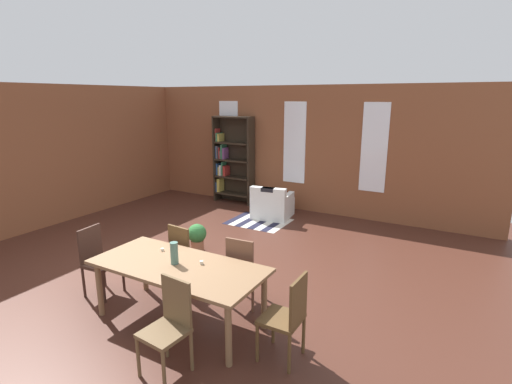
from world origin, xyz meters
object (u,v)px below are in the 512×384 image
object	(u,v)px
bookshelf_tall	(231,160)
armchair_white	(272,205)
dining_chair_far_left	(185,254)
potted_plant_by_shelf	(197,236)
dining_chair_far_right	(244,269)
dining_chair_head_right	(288,315)
vase_on_table	(174,253)
dining_chair_head_left	(98,259)
dining_chair_near_right	(169,324)
dining_table	(178,270)

from	to	relation	value
bookshelf_tall	armchair_white	world-z (taller)	bookshelf_tall
dining_chair_far_left	potted_plant_by_shelf	world-z (taller)	dining_chair_far_left
potted_plant_by_shelf	bookshelf_tall	bearing A→B (deg)	112.49
dining_chair_far_right	dining_chair_head_right	distance (m)	1.18
vase_on_table	dining_chair_head_right	size ratio (longest dim) A/B	0.28
vase_on_table	dining_chair_head_left	world-z (taller)	vase_on_table
dining_chair_near_right	armchair_white	xyz separation A→B (m)	(-1.40, 4.94, -0.23)
dining_table	dining_chair_far_left	size ratio (longest dim) A/B	2.22
vase_on_table	dining_chair_near_right	world-z (taller)	vase_on_table
dining_chair_head_right	potted_plant_by_shelf	distance (m)	3.19
dining_chair_head_left	bookshelf_tall	xyz separation A→B (m)	(-1.03, 4.94, 0.58)
dining_table	potted_plant_by_shelf	distance (m)	2.22
dining_chair_far_right	dining_chair_head_left	xyz separation A→B (m)	(-1.91, -0.71, 0.00)
dining_chair_far_left	potted_plant_by_shelf	bearing A→B (deg)	121.30
dining_table	dining_chair_near_right	bearing A→B (deg)	-55.65
dining_chair_far_right	bookshelf_tall	world-z (taller)	bookshelf_tall
armchair_white	dining_chair_head_left	bearing A→B (deg)	-96.86
dining_table	bookshelf_tall	xyz separation A→B (m)	(-2.45, 4.94, 0.43)
dining_chair_head_left	dining_chair_head_right	xyz separation A→B (m)	(2.85, 0.01, 0.00)
dining_chair_head_right	potted_plant_by_shelf	xyz separation A→B (m)	(-2.60, 1.84, -0.23)
dining_table	dining_chair_head_right	distance (m)	1.44
dining_chair_head_right	vase_on_table	bearing A→B (deg)	180.00
dining_chair_near_right	potted_plant_by_shelf	bearing A→B (deg)	123.02
dining_chair_head_right	dining_chair_head_left	bearing A→B (deg)	-179.87
dining_chair_far_right	dining_chair_far_left	bearing A→B (deg)	179.99
dining_chair_near_right	dining_chair_head_left	bearing A→B (deg)	159.94
dining_chair_far_left	dining_chair_head_left	world-z (taller)	same
dining_chair_far_left	armchair_white	world-z (taller)	dining_chair_far_left
dining_chair_far_left	potted_plant_by_shelf	distance (m)	1.35
dining_table	dining_chair_head_left	world-z (taller)	dining_chair_head_left
dining_chair_far_left	dining_chair_near_right	xyz separation A→B (m)	(0.96, -1.41, 0.00)
dining_chair_far_right	armchair_white	distance (m)	3.81
dining_table	bookshelf_tall	bearing A→B (deg)	116.43
dining_table	armchair_white	size ratio (longest dim) A/B	2.34
vase_on_table	armchair_white	xyz separation A→B (m)	(-0.87, 4.24, -0.60)
dining_chair_far_right	armchair_white	xyz separation A→B (m)	(-1.40, 3.53, -0.23)
dining_chair_far_left	dining_chair_head_left	size ratio (longest dim) A/B	1.00
dining_chair_head_right	bookshelf_tall	distance (m)	6.31
vase_on_table	bookshelf_tall	xyz separation A→B (m)	(-2.41, 4.94, 0.22)
dining_table	armchair_white	bearing A→B (deg)	102.21
vase_on_table	dining_chair_far_left	world-z (taller)	vase_on_table
vase_on_table	potted_plant_by_shelf	xyz separation A→B (m)	(-1.13, 1.84, -0.60)
bookshelf_tall	dining_chair_far_right	bearing A→B (deg)	-55.28
dining_chair_head_right	armchair_white	size ratio (longest dim) A/B	1.06
dining_chair_far_left	bookshelf_tall	bearing A→B (deg)	114.99
dining_chair_head_left	dining_chair_near_right	bearing A→B (deg)	-20.06
dining_table	vase_on_table	distance (m)	0.21
dining_chair_far_right	dining_chair_head_left	world-z (taller)	same
dining_chair_near_right	armchair_white	bearing A→B (deg)	105.80
dining_chair_near_right	potted_plant_by_shelf	xyz separation A→B (m)	(-1.65, 2.54, -0.23)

